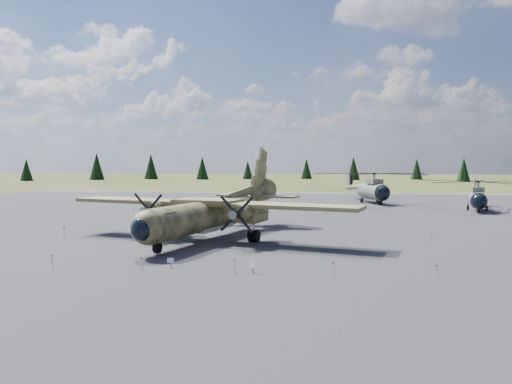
# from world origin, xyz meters

# --- Properties ---
(ground) EXTENTS (500.00, 500.00, 0.00)m
(ground) POSITION_xyz_m (0.00, 0.00, 0.00)
(ground) COLOR brown
(ground) RESTS_ON ground
(apron) EXTENTS (120.00, 120.00, 0.04)m
(apron) POSITION_xyz_m (0.00, 10.00, 0.00)
(apron) COLOR slate
(apron) RESTS_ON ground
(transport_plane) EXTENTS (27.01, 24.13, 9.00)m
(transport_plane) POSITION_xyz_m (-2.34, 0.31, 2.59)
(transport_plane) COLOR #36391F
(transport_plane) RESTS_ON ground
(helicopter_near) EXTENTS (25.00, 25.72, 5.11)m
(helicopter_near) POSITION_xyz_m (15.84, 41.17, 3.62)
(helicopter_near) COLOR gray
(helicopter_near) RESTS_ON ground
(helicopter_mid) EXTENTS (20.39, 21.22, 4.27)m
(helicopter_mid) POSITION_xyz_m (29.05, 29.45, 3.03)
(helicopter_mid) COLOR gray
(helicopter_mid) RESTS_ON ground
(info_placard_left) EXTENTS (0.47, 0.32, 0.68)m
(info_placard_left) POSITION_xyz_m (-2.34, -12.66, 0.45)
(info_placard_left) COLOR gray
(info_placard_left) RESTS_ON ground
(info_placard_right) EXTENTS (0.45, 0.31, 0.66)m
(info_placard_right) POSITION_xyz_m (3.13, -13.42, 0.44)
(info_placard_right) COLOR gray
(info_placard_right) RESTS_ON ground
(barrier_fence) EXTENTS (33.12, 29.62, 0.85)m
(barrier_fence) POSITION_xyz_m (-0.46, -0.08, 0.51)
(barrier_fence) COLOR white
(barrier_fence) RESTS_ON ground
(treeline) EXTENTS (336.92, 330.96, 10.98)m
(treeline) POSITION_xyz_m (-1.57, -0.56, 4.74)
(treeline) COLOR black
(treeline) RESTS_ON ground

